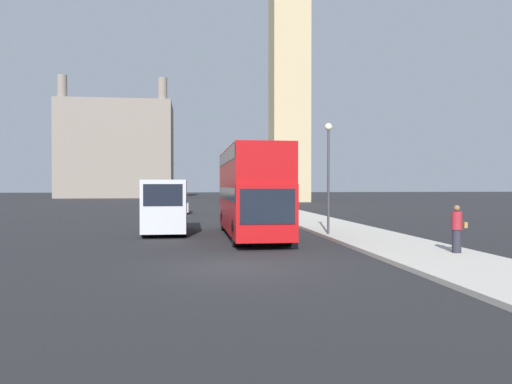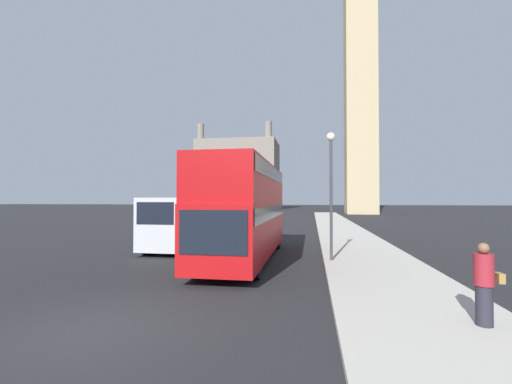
{
  "view_description": "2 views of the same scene",
  "coord_description": "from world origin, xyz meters",
  "px_view_note": "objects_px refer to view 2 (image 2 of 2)",
  "views": [
    {
      "loc": [
        -1.34,
        -15.26,
        2.54
      ],
      "look_at": [
        2.04,
        10.16,
        2.16
      ],
      "focal_mm": 35.0,
      "sensor_mm": 36.0,
      "label": 1
    },
    {
      "loc": [
        4.5,
        -6.49,
        2.72
      ],
      "look_at": [
        0.51,
        18.01,
        3.22
      ],
      "focal_mm": 24.0,
      "sensor_mm": 36.0,
      "label": 2
    }
  ],
  "objects_px": {
    "red_double_decker_bus": "(246,207)",
    "parked_sedan": "(246,218)",
    "white_van": "(179,222)",
    "pedestrian": "(484,284)",
    "clock_tower": "(360,25)",
    "street_lamp": "(331,175)"
  },
  "relations": [
    {
      "from": "pedestrian",
      "to": "parked_sedan",
      "type": "relative_size",
      "value": 0.39
    },
    {
      "from": "red_double_decker_bus",
      "to": "parked_sedan",
      "type": "bearing_deg",
      "value": 100.88
    },
    {
      "from": "red_double_decker_bus",
      "to": "pedestrian",
      "type": "height_order",
      "value": "red_double_decker_bus"
    },
    {
      "from": "pedestrian",
      "to": "street_lamp",
      "type": "height_order",
      "value": "street_lamp"
    },
    {
      "from": "parked_sedan",
      "to": "pedestrian",
      "type": "bearing_deg",
      "value": -69.82
    },
    {
      "from": "red_double_decker_bus",
      "to": "white_van",
      "type": "relative_size",
      "value": 1.71
    },
    {
      "from": "white_van",
      "to": "street_lamp",
      "type": "height_order",
      "value": "street_lamp"
    },
    {
      "from": "parked_sedan",
      "to": "street_lamp",
      "type": "bearing_deg",
      "value": -69.94
    },
    {
      "from": "white_van",
      "to": "street_lamp",
      "type": "xyz_separation_m",
      "value": [
        7.89,
        -2.96,
        2.22
      ]
    },
    {
      "from": "red_double_decker_bus",
      "to": "parked_sedan",
      "type": "relative_size",
      "value": 2.4
    },
    {
      "from": "red_double_decker_bus",
      "to": "pedestrian",
      "type": "bearing_deg",
      "value": -49.59
    },
    {
      "from": "red_double_decker_bus",
      "to": "parked_sedan",
      "type": "xyz_separation_m",
      "value": [
        -3.97,
        20.66,
        -1.65
      ]
    },
    {
      "from": "white_van",
      "to": "parked_sedan",
      "type": "relative_size",
      "value": 1.4
    },
    {
      "from": "clock_tower",
      "to": "street_lamp",
      "type": "bearing_deg",
      "value": -99.21
    },
    {
      "from": "white_van",
      "to": "parked_sedan",
      "type": "height_order",
      "value": "white_van"
    },
    {
      "from": "clock_tower",
      "to": "pedestrian",
      "type": "xyz_separation_m",
      "value": [
        -5.4,
        -56.72,
        -33.61
      ]
    },
    {
      "from": "pedestrian",
      "to": "street_lamp",
      "type": "bearing_deg",
      "value": 110.54
    },
    {
      "from": "street_lamp",
      "to": "parked_sedan",
      "type": "relative_size",
      "value": 1.24
    },
    {
      "from": "white_van",
      "to": "pedestrian",
      "type": "xyz_separation_m",
      "value": [
        10.54,
        -10.03,
        -0.5
      ]
    },
    {
      "from": "street_lamp",
      "to": "white_van",
      "type": "bearing_deg",
      "value": 159.42
    },
    {
      "from": "white_van",
      "to": "parked_sedan",
      "type": "xyz_separation_m",
      "value": [
        0.19,
        18.12,
        -0.77
      ]
    },
    {
      "from": "clock_tower",
      "to": "pedestrian",
      "type": "bearing_deg",
      "value": -95.44
    }
  ]
}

